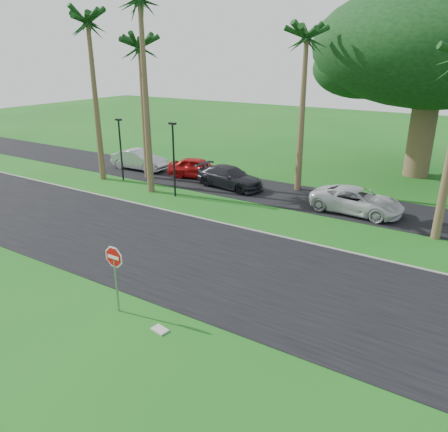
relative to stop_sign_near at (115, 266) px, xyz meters
name	(u,v)px	position (x,y,z in m)	size (l,w,h in m)	color
ground	(163,273)	(-0.50, 3.00, -1.77)	(120.00, 120.00, 0.00)	#155515
road	(191,255)	(-0.50, 5.00, -1.76)	(120.00, 8.00, 0.02)	black
parking_strip	(288,195)	(-0.50, 15.50, -1.76)	(120.00, 5.00, 0.02)	black
curb	(237,226)	(-0.50, 9.05, -1.74)	(120.00, 0.12, 0.06)	gray
stop_sign_near	(115,266)	(0.00, 0.00, 0.00)	(1.05, 0.07, 2.62)	gray
palm_left_far	(88,27)	(-13.50, 12.00, 8.36)	(5.00, 5.00, 11.50)	brown
palm_left_mid	(140,51)	(-11.00, 14.00, 6.90)	(5.00, 5.00, 10.00)	brown
palm_left_near	(140,5)	(-8.50, 11.50, 9.33)	(5.00, 5.00, 12.50)	brown
palm_center	(306,42)	(-0.50, 17.00, 7.39)	(5.00, 5.00, 10.50)	brown
canopy_tree	(435,47)	(5.50, 25.00, 7.17)	(16.50, 16.50, 13.12)	brown
streetlight_left	(120,146)	(-12.00, 12.50, 0.72)	(0.45, 0.25, 4.34)	black
streetlight_right	(174,155)	(-6.50, 11.50, 0.88)	(0.45, 0.25, 4.64)	black
car_silver	(139,160)	(-13.09, 15.45, -1.01)	(1.61, 4.61, 1.52)	#A5A7AD
car_red	(198,168)	(-7.87, 15.90, -1.05)	(1.71, 4.25, 1.45)	#AA0E0F
car_dark	(230,177)	(-4.57, 14.99, -1.07)	(1.97, 4.85, 1.41)	black
car_minivan	(357,201)	(4.11, 14.53, -1.06)	(2.36, 5.12, 1.42)	silver
utility_slab	(160,330)	(1.98, -0.14, -1.74)	(0.55, 0.35, 0.06)	#A8A7A0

